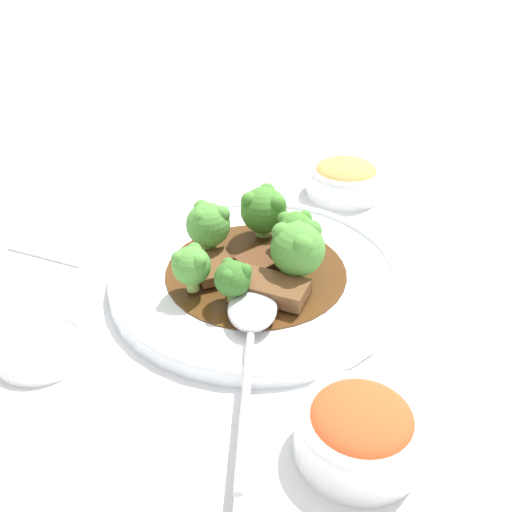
{
  "coord_description": "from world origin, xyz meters",
  "views": [
    {
      "loc": [
        -0.19,
        0.47,
        0.37
      ],
      "look_at": [
        0.0,
        0.0,
        0.03
      ],
      "focal_mm": 42.0,
      "sensor_mm": 36.0,
      "label": 1
    }
  ],
  "objects_px": {
    "beef_strip_2": "(268,258)",
    "serving_spoon": "(251,321)",
    "broccoli_floret_2": "(234,278)",
    "sauce_dish": "(42,348)",
    "beef_strip_0": "(214,267)",
    "broccoli_floret_5": "(208,224)",
    "broccoli_floret_1": "(191,265)",
    "side_bowl_kimchi": "(360,429)",
    "side_bowl_appetizer": "(345,178)",
    "broccoli_floret_0": "(295,230)",
    "main_plate": "(256,275)",
    "beef_strip_1": "(270,288)",
    "broccoli_floret_3": "(298,247)",
    "broccoli_floret_4": "(264,209)"
  },
  "relations": [
    {
      "from": "beef_strip_1",
      "to": "broccoli_floret_2",
      "type": "xyz_separation_m",
      "value": [
        0.03,
        0.02,
        0.02
      ]
    },
    {
      "from": "beef_strip_1",
      "to": "beef_strip_2",
      "type": "relative_size",
      "value": 0.99
    },
    {
      "from": "side_bowl_kimchi",
      "to": "broccoli_floret_3",
      "type": "bearing_deg",
      "value": -57.85
    },
    {
      "from": "beef_strip_2",
      "to": "broccoli_floret_0",
      "type": "xyz_separation_m",
      "value": [
        -0.02,
        -0.02,
        0.03
      ]
    },
    {
      "from": "beef_strip_2",
      "to": "side_bowl_appetizer",
      "type": "bearing_deg",
      "value": -96.62
    },
    {
      "from": "broccoli_floret_0",
      "to": "sauce_dish",
      "type": "bearing_deg",
      "value": 52.21
    },
    {
      "from": "main_plate",
      "to": "sauce_dish",
      "type": "distance_m",
      "value": 0.22
    },
    {
      "from": "broccoli_floret_5",
      "to": "sauce_dish",
      "type": "height_order",
      "value": "broccoli_floret_5"
    },
    {
      "from": "beef_strip_2",
      "to": "side_bowl_kimchi",
      "type": "relative_size",
      "value": 0.77
    },
    {
      "from": "beef_strip_2",
      "to": "broccoli_floret_3",
      "type": "bearing_deg",
      "value": 157.22
    },
    {
      "from": "broccoli_floret_5",
      "to": "side_bowl_kimchi",
      "type": "relative_size",
      "value": 0.6
    },
    {
      "from": "beef_strip_1",
      "to": "side_bowl_kimchi",
      "type": "height_order",
      "value": "side_bowl_kimchi"
    },
    {
      "from": "broccoli_floret_3",
      "to": "broccoli_floret_2",
      "type": "bearing_deg",
      "value": 53.91
    },
    {
      "from": "side_bowl_kimchi",
      "to": "sauce_dish",
      "type": "distance_m",
      "value": 0.29
    },
    {
      "from": "broccoli_floret_0",
      "to": "serving_spoon",
      "type": "xyz_separation_m",
      "value": [
        -0.0,
        0.13,
        -0.02
      ]
    },
    {
      "from": "broccoli_floret_0",
      "to": "side_bowl_appetizer",
      "type": "relative_size",
      "value": 0.5
    },
    {
      "from": "main_plate",
      "to": "serving_spoon",
      "type": "bearing_deg",
      "value": 109.7
    },
    {
      "from": "broccoli_floret_1",
      "to": "broccoli_floret_5",
      "type": "relative_size",
      "value": 0.83
    },
    {
      "from": "broccoli_floret_5",
      "to": "broccoli_floret_1",
      "type": "bearing_deg",
      "value": 102.25
    },
    {
      "from": "side_bowl_appetizer",
      "to": "sauce_dish",
      "type": "xyz_separation_m",
      "value": [
        0.17,
        0.4,
        -0.02
      ]
    },
    {
      "from": "side_bowl_kimchi",
      "to": "sauce_dish",
      "type": "relative_size",
      "value": 1.15
    },
    {
      "from": "beef_strip_0",
      "to": "broccoli_floret_1",
      "type": "xyz_separation_m",
      "value": [
        0.01,
        0.04,
        0.02
      ]
    },
    {
      "from": "broccoli_floret_5",
      "to": "serving_spoon",
      "type": "relative_size",
      "value": 0.26
    },
    {
      "from": "beef_strip_0",
      "to": "beef_strip_1",
      "type": "relative_size",
      "value": 0.86
    },
    {
      "from": "beef_strip_0",
      "to": "broccoli_floret_1",
      "type": "height_order",
      "value": "broccoli_floret_1"
    },
    {
      "from": "beef_strip_2",
      "to": "broccoli_floret_2",
      "type": "height_order",
      "value": "broccoli_floret_2"
    },
    {
      "from": "main_plate",
      "to": "beef_strip_0",
      "type": "distance_m",
      "value": 0.05
    },
    {
      "from": "beef_strip_0",
      "to": "broccoli_floret_0",
      "type": "bearing_deg",
      "value": -136.77
    },
    {
      "from": "beef_strip_1",
      "to": "broccoli_floret_1",
      "type": "height_order",
      "value": "broccoli_floret_1"
    },
    {
      "from": "broccoli_floret_5",
      "to": "side_bowl_appetizer",
      "type": "xyz_separation_m",
      "value": [
        -0.09,
        -0.22,
        -0.03
      ]
    },
    {
      "from": "beef_strip_0",
      "to": "broccoli_floret_5",
      "type": "relative_size",
      "value": 1.1
    },
    {
      "from": "broccoli_floret_1",
      "to": "serving_spoon",
      "type": "height_order",
      "value": "broccoli_floret_1"
    },
    {
      "from": "broccoli_floret_3",
      "to": "side_bowl_appetizer",
      "type": "relative_size",
      "value": 0.61
    },
    {
      "from": "broccoli_floret_4",
      "to": "serving_spoon",
      "type": "xyz_separation_m",
      "value": [
        -0.05,
        0.15,
        -0.03
      ]
    },
    {
      "from": "beef_strip_0",
      "to": "beef_strip_2",
      "type": "height_order",
      "value": "beef_strip_0"
    },
    {
      "from": "main_plate",
      "to": "beef_strip_0",
      "type": "height_order",
      "value": "beef_strip_0"
    },
    {
      "from": "main_plate",
      "to": "beef_strip_2",
      "type": "height_order",
      "value": "beef_strip_2"
    },
    {
      "from": "beef_strip_0",
      "to": "broccoli_floret_4",
      "type": "distance_m",
      "value": 0.09
    },
    {
      "from": "serving_spoon",
      "to": "side_bowl_appetizer",
      "type": "bearing_deg",
      "value": -90.06
    },
    {
      "from": "broccoli_floret_2",
      "to": "sauce_dish",
      "type": "xyz_separation_m",
      "value": [
        0.14,
        0.11,
        -0.04
      ]
    },
    {
      "from": "broccoli_floret_3",
      "to": "broccoli_floret_5",
      "type": "height_order",
      "value": "broccoli_floret_3"
    },
    {
      "from": "serving_spoon",
      "to": "broccoli_floret_1",
      "type": "bearing_deg",
      "value": -22.13
    },
    {
      "from": "beef_strip_2",
      "to": "broccoli_floret_2",
      "type": "xyz_separation_m",
      "value": [
        0.01,
        0.07,
        0.02
      ]
    },
    {
      "from": "main_plate",
      "to": "broccoli_floret_1",
      "type": "bearing_deg",
      "value": 53.0
    },
    {
      "from": "beef_strip_2",
      "to": "broccoli_floret_1",
      "type": "xyz_separation_m",
      "value": [
        0.05,
        0.07,
        0.02
      ]
    },
    {
      "from": "serving_spoon",
      "to": "sauce_dish",
      "type": "relative_size",
      "value": 2.63
    },
    {
      "from": "broccoli_floret_2",
      "to": "sauce_dish",
      "type": "relative_size",
      "value": 0.51
    },
    {
      "from": "broccoli_floret_3",
      "to": "side_bowl_kimchi",
      "type": "relative_size",
      "value": 0.64
    },
    {
      "from": "beef_strip_2",
      "to": "serving_spoon",
      "type": "distance_m",
      "value": 0.11
    },
    {
      "from": "broccoli_floret_3",
      "to": "main_plate",
      "type": "bearing_deg",
      "value": 1.16
    }
  ]
}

